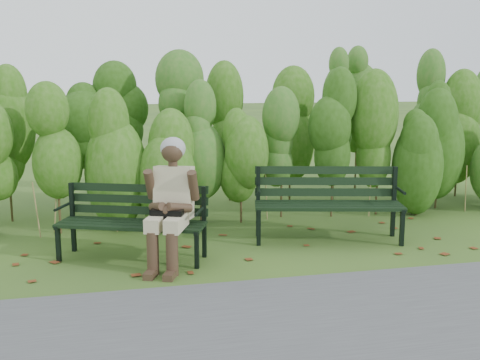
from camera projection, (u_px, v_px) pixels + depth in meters
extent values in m
plane|color=#354E21|center=(247.00, 251.00, 6.27)|extent=(80.00, 80.00, 0.00)
cube|color=#474749|center=(316.00, 338.00, 4.16)|extent=(60.00, 2.50, 0.01)
cylinder|color=#47381E|center=(3.00, 204.00, 6.85)|extent=(0.03, 0.03, 0.80)
ellipsoid|color=#2A640E|center=(0.00, 152.00, 6.74)|extent=(0.64, 0.64, 1.44)
cylinder|color=#47381E|center=(56.00, 201.00, 6.99)|extent=(0.03, 0.03, 0.80)
ellipsoid|color=#2A640E|center=(53.00, 150.00, 6.87)|extent=(0.64, 0.64, 1.44)
cylinder|color=#47381E|center=(106.00, 199.00, 7.12)|extent=(0.03, 0.03, 0.80)
ellipsoid|color=#2A640E|center=(104.00, 149.00, 7.01)|extent=(0.64, 0.64, 1.44)
cylinder|color=#47381E|center=(155.00, 197.00, 7.25)|extent=(0.03, 0.03, 0.80)
ellipsoid|color=#2A640E|center=(153.00, 148.00, 7.14)|extent=(0.64, 0.64, 1.44)
cylinder|color=#47381E|center=(202.00, 195.00, 7.38)|extent=(0.03, 0.03, 0.80)
ellipsoid|color=#2A640E|center=(201.00, 146.00, 7.27)|extent=(0.64, 0.64, 1.44)
cylinder|color=#47381E|center=(247.00, 193.00, 7.52)|extent=(0.03, 0.03, 0.80)
ellipsoid|color=#2A640E|center=(247.00, 145.00, 7.40)|extent=(0.64, 0.64, 1.44)
cylinder|color=#47381E|center=(290.00, 191.00, 7.65)|extent=(0.03, 0.03, 0.80)
ellipsoid|color=#2A640E|center=(291.00, 144.00, 7.54)|extent=(0.64, 0.64, 1.44)
cylinder|color=#47381E|center=(332.00, 189.00, 7.78)|extent=(0.03, 0.03, 0.80)
ellipsoid|color=#2A640E|center=(334.00, 143.00, 7.67)|extent=(0.64, 0.64, 1.44)
cylinder|color=#47381E|center=(373.00, 187.00, 7.91)|extent=(0.03, 0.03, 0.80)
ellipsoid|color=#2A640E|center=(375.00, 142.00, 7.80)|extent=(0.64, 0.64, 1.44)
cylinder|color=#47381E|center=(412.00, 185.00, 8.05)|extent=(0.03, 0.03, 0.80)
ellipsoid|color=#2A640E|center=(415.00, 141.00, 7.94)|extent=(0.64, 0.64, 1.44)
cylinder|color=#47381E|center=(450.00, 184.00, 8.18)|extent=(0.03, 0.03, 0.80)
ellipsoid|color=#2A640E|center=(453.00, 140.00, 8.07)|extent=(0.64, 0.64, 1.44)
cylinder|color=#47381E|center=(21.00, 178.00, 7.80)|extent=(0.04, 0.04, 1.10)
ellipsoid|color=#234B0F|center=(17.00, 114.00, 7.65)|extent=(0.70, 0.70, 1.98)
cylinder|color=#47381E|center=(78.00, 176.00, 7.97)|extent=(0.04, 0.04, 1.10)
ellipsoid|color=#234B0F|center=(75.00, 113.00, 7.81)|extent=(0.70, 0.70, 1.98)
cylinder|color=#47381E|center=(133.00, 174.00, 8.13)|extent=(0.04, 0.04, 1.10)
ellipsoid|color=#234B0F|center=(131.00, 113.00, 7.98)|extent=(0.70, 0.70, 1.98)
cylinder|color=#47381E|center=(186.00, 172.00, 8.30)|extent=(0.04, 0.04, 1.10)
ellipsoid|color=#234B0F|center=(185.00, 112.00, 8.15)|extent=(0.70, 0.70, 1.98)
cylinder|color=#47381E|center=(236.00, 170.00, 8.47)|extent=(0.04, 0.04, 1.10)
ellipsoid|color=#234B0F|center=(236.00, 111.00, 8.31)|extent=(0.70, 0.70, 1.98)
cylinder|color=#47381E|center=(285.00, 168.00, 8.63)|extent=(0.04, 0.04, 1.10)
ellipsoid|color=#234B0F|center=(286.00, 111.00, 8.48)|extent=(0.70, 0.70, 1.98)
cylinder|color=#47381E|center=(332.00, 167.00, 8.80)|extent=(0.04, 0.04, 1.10)
ellipsoid|color=#234B0F|center=(333.00, 110.00, 8.65)|extent=(0.70, 0.70, 1.98)
cylinder|color=#47381E|center=(377.00, 165.00, 8.97)|extent=(0.04, 0.04, 1.10)
ellipsoid|color=#234B0F|center=(379.00, 110.00, 8.81)|extent=(0.70, 0.70, 1.98)
cylinder|color=#47381E|center=(420.00, 163.00, 9.13)|extent=(0.04, 0.04, 1.10)
ellipsoid|color=#234B0F|center=(423.00, 109.00, 8.98)|extent=(0.70, 0.70, 1.98)
cylinder|color=#47381E|center=(462.00, 162.00, 9.30)|extent=(0.04, 0.04, 1.10)
ellipsoid|color=#234B0F|center=(466.00, 109.00, 9.15)|extent=(0.70, 0.70, 1.98)
cube|color=brown|center=(162.00, 259.00, 5.98)|extent=(0.10, 0.11, 0.01)
cube|color=brown|center=(33.00, 273.00, 5.56)|extent=(0.11, 0.10, 0.01)
cube|color=brown|center=(425.00, 230.00, 7.15)|extent=(0.11, 0.11, 0.01)
cube|color=brown|center=(457.00, 245.00, 6.50)|extent=(0.11, 0.10, 0.01)
cube|color=brown|center=(327.00, 249.00, 6.34)|extent=(0.09, 0.08, 0.01)
cube|color=brown|center=(97.00, 291.00, 5.09)|extent=(0.09, 0.07, 0.01)
cube|color=brown|center=(72.00, 253.00, 6.19)|extent=(0.11, 0.10, 0.01)
cube|color=brown|center=(276.00, 263.00, 5.88)|extent=(0.11, 0.11, 0.01)
cube|color=brown|center=(44.00, 263.00, 5.86)|extent=(0.11, 0.10, 0.01)
cube|color=brown|center=(164.00, 284.00, 5.26)|extent=(0.08, 0.10, 0.01)
cube|color=brown|center=(104.00, 241.00, 6.67)|extent=(0.11, 0.10, 0.01)
cube|color=brown|center=(377.00, 222.00, 7.55)|extent=(0.10, 0.11, 0.01)
cube|color=brown|center=(357.00, 224.00, 7.46)|extent=(0.08, 0.10, 0.01)
cube|color=brown|center=(133.00, 267.00, 5.73)|extent=(0.10, 0.09, 0.01)
cube|color=brown|center=(13.00, 273.00, 5.57)|extent=(0.10, 0.11, 0.01)
cube|color=brown|center=(405.00, 227.00, 7.30)|extent=(0.09, 0.10, 0.01)
cube|color=brown|center=(72.00, 238.00, 6.79)|extent=(0.10, 0.09, 0.01)
cube|color=brown|center=(99.00, 273.00, 5.54)|extent=(0.11, 0.09, 0.01)
cube|color=brown|center=(70.00, 272.00, 5.57)|extent=(0.09, 0.11, 0.01)
cube|color=brown|center=(221.00, 265.00, 5.79)|extent=(0.10, 0.08, 0.01)
cube|color=brown|center=(309.00, 264.00, 5.84)|extent=(0.11, 0.11, 0.01)
cube|color=brown|center=(392.00, 231.00, 7.12)|extent=(0.11, 0.10, 0.01)
cube|color=brown|center=(104.00, 289.00, 5.14)|extent=(0.11, 0.10, 0.01)
cube|color=brown|center=(237.00, 230.00, 7.17)|extent=(0.11, 0.11, 0.01)
cube|color=brown|center=(121.00, 265.00, 5.78)|extent=(0.11, 0.11, 0.01)
cube|color=black|center=(126.00, 228.00, 5.75)|extent=(1.49, 0.65, 0.03)
cube|color=black|center=(129.00, 226.00, 5.86)|extent=(1.49, 0.65, 0.03)
cube|color=black|center=(133.00, 223.00, 5.96)|extent=(1.49, 0.65, 0.03)
cube|color=black|center=(136.00, 221.00, 6.07)|extent=(1.49, 0.65, 0.03)
cube|color=black|center=(138.00, 210.00, 6.13)|extent=(1.47, 0.61, 0.09)
cube|color=black|center=(138.00, 199.00, 6.12)|extent=(1.47, 0.61, 0.09)
cube|color=black|center=(138.00, 188.00, 6.11)|extent=(1.47, 0.61, 0.09)
cube|color=black|center=(58.00, 244.00, 5.88)|extent=(0.06, 0.06, 0.39)
cube|color=black|center=(73.00, 217.00, 6.21)|extent=(0.06, 0.06, 0.78)
cube|color=black|center=(65.00, 223.00, 6.02)|extent=(0.20, 0.42, 0.03)
cylinder|color=black|center=(62.00, 207.00, 5.95)|extent=(0.15, 0.31, 0.03)
cube|color=black|center=(197.00, 250.00, 5.67)|extent=(0.06, 0.06, 0.39)
cube|color=black|center=(204.00, 222.00, 6.00)|extent=(0.06, 0.06, 0.78)
cube|color=black|center=(200.00, 229.00, 5.81)|extent=(0.20, 0.42, 0.03)
cylinder|color=black|center=(199.00, 212.00, 5.73)|extent=(0.15, 0.31, 0.03)
cube|color=black|center=(331.00, 209.00, 6.43)|extent=(1.70, 0.50, 0.04)
cube|color=black|center=(329.00, 207.00, 6.54)|extent=(1.70, 0.50, 0.04)
cube|color=black|center=(328.00, 204.00, 6.66)|extent=(1.70, 0.50, 0.04)
cube|color=black|center=(326.00, 202.00, 6.78)|extent=(1.70, 0.50, 0.04)
cube|color=black|center=(325.00, 192.00, 6.85)|extent=(1.69, 0.45, 0.10)
cube|color=black|center=(326.00, 181.00, 6.84)|extent=(1.69, 0.45, 0.10)
cube|color=black|center=(326.00, 170.00, 6.83)|extent=(1.69, 0.45, 0.10)
cube|color=black|center=(259.00, 227.00, 6.46)|extent=(0.06, 0.06, 0.43)
cube|color=black|center=(258.00, 201.00, 6.83)|extent=(0.06, 0.06, 0.86)
cube|color=black|center=(258.00, 207.00, 6.62)|extent=(0.16, 0.48, 0.04)
cylinder|color=black|center=(259.00, 190.00, 6.53)|extent=(0.12, 0.36, 0.03)
cube|color=black|center=(402.00, 228.00, 6.44)|extent=(0.06, 0.06, 0.43)
cube|color=black|center=(394.00, 202.00, 6.81)|extent=(0.06, 0.06, 0.86)
cube|color=black|center=(399.00, 207.00, 6.60)|extent=(0.16, 0.48, 0.04)
cylinder|color=black|center=(401.00, 190.00, 6.51)|extent=(0.12, 0.36, 0.03)
cube|color=#BCB287|center=(158.00, 222.00, 5.62)|extent=(0.30, 0.48, 0.14)
cube|color=#BCB287|center=(176.00, 223.00, 5.60)|extent=(0.30, 0.48, 0.14)
cylinder|color=#412D1E|center=(153.00, 253.00, 5.49)|extent=(0.15, 0.15, 0.43)
cylinder|color=#412D1E|center=(172.00, 254.00, 5.46)|extent=(0.15, 0.15, 0.43)
cube|color=#412D1E|center=(151.00, 274.00, 5.44)|extent=(0.17, 0.24, 0.06)
cube|color=#412D1E|center=(170.00, 275.00, 5.41)|extent=(0.17, 0.24, 0.06)
cube|color=#BCB287|center=(174.00, 192.00, 5.85)|extent=(0.46, 0.39, 0.56)
cylinder|color=#412D1E|center=(173.00, 165.00, 5.78)|extent=(0.10, 0.10, 0.11)
sphere|color=#412D1E|center=(172.00, 151.00, 5.74)|extent=(0.23, 0.23, 0.23)
ellipsoid|color=gray|center=(173.00, 148.00, 5.76)|extent=(0.26, 0.25, 0.24)
cylinder|color=#412D1E|center=(150.00, 184.00, 5.78)|extent=(0.17, 0.25, 0.34)
cylinder|color=#412D1E|center=(193.00, 186.00, 5.72)|extent=(0.17, 0.25, 0.34)
cylinder|color=#412D1E|center=(157.00, 207.00, 5.66)|extent=(0.17, 0.31, 0.14)
cylinder|color=#412D1E|center=(179.00, 207.00, 5.63)|extent=(0.30, 0.23, 0.14)
sphere|color=#412D1E|center=(167.00, 211.00, 5.59)|extent=(0.12, 0.12, 0.12)
cube|color=black|center=(167.00, 218.00, 5.61)|extent=(0.35, 0.24, 0.17)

